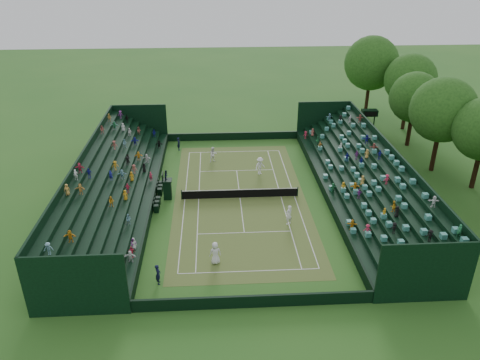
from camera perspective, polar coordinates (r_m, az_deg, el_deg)
The scene contains 19 objects.
ground at distance 46.71m, azimuth 0.00°, elevation -2.20°, with size 160.00×160.00×0.00m, color #285F1E.
court_surface at distance 46.71m, azimuth 0.00°, elevation -2.19°, with size 12.97×26.77×0.01m, color #3B7025.
perimeter_wall_north at distance 60.94m, azimuth -0.88°, elevation 5.36°, with size 17.17×0.20×1.00m, color black.
perimeter_wall_south at distance 33.33m, azimuth 1.66°, elevation -14.56°, with size 17.17×0.20×1.00m, color black.
perimeter_wall_east at distance 47.68m, azimuth 10.24°, elevation -1.35°, with size 0.20×31.77×1.00m, color black.
perimeter_wall_west at distance 46.81m, azimuth -10.43°, elevation -1.92°, with size 0.20×31.77×1.00m, color black.
north_grandstand at distance 48.34m, azimuth 15.16°, elevation -0.09°, with size 6.60×32.00×4.90m.
south_grandstand at distance 47.06m, azimuth -15.58°, elevation -0.90°, with size 6.60×32.00×4.90m.
tennis_net at distance 46.46m, azimuth 0.00°, elevation -1.63°, with size 11.67×0.10×1.06m.
scoreboard_tower at distance 63.40m, azimuth 15.49°, elevation 7.77°, with size 2.00×1.00×3.70m.
tree_row at distance 60.38m, azimuth 21.29°, elevation 9.73°, with size 11.06×36.95×11.59m.
umpire_chair at distance 46.55m, azimuth -8.88°, elevation -0.81°, with size 0.98×0.98×3.10m.
courtside_chairs at distance 46.96m, azimuth -9.89°, elevation -1.91°, with size 0.49×5.46×1.06m.
player_near_west at distance 37.07m, azimuth -3.03°, elevation -8.88°, with size 0.93×0.61×1.91m, color white.
player_near_east at distance 42.19m, azimuth 5.97°, elevation -4.25°, with size 0.69×0.45×1.90m, color white.
player_far_west at distance 54.38m, azimuth -3.27°, elevation 3.11°, with size 0.89×0.69×1.82m, color white.
player_far_east at distance 51.27m, azimuth 2.45°, elevation 1.74°, with size 1.28×0.74×1.99m, color white.
line_judge_north at distance 58.11m, azimuth -7.48°, elevation 4.39°, with size 0.60×0.39×1.64m, color black.
line_judge_south at distance 35.63m, azimuth -9.96°, elevation -11.25°, with size 0.60×0.39×1.64m, color black.
Camera 1 is at (-2.41, -40.97, 22.32)m, focal length 35.00 mm.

